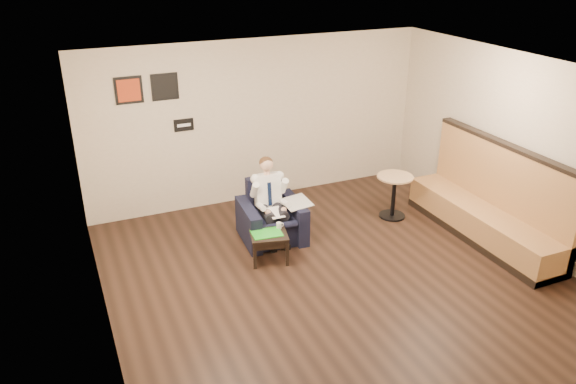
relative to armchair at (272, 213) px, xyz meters
name	(u,v)px	position (x,y,z in m)	size (l,w,h in m)	color
ground	(339,279)	(0.41, -1.44, -0.44)	(6.00, 6.00, 0.00)	black
wall_back	(259,121)	(0.41, 1.56, 0.96)	(6.00, 0.02, 2.80)	beige
wall_front	(520,319)	(0.41, -4.44, 0.96)	(6.00, 0.02, 2.80)	beige
wall_left	(96,230)	(-2.59, -1.44, 0.96)	(0.02, 6.00, 2.80)	beige
wall_right	(524,152)	(3.41, -1.44, 0.96)	(0.02, 6.00, 2.80)	beige
ceiling	(348,75)	(0.41, -1.44, 2.36)	(6.00, 6.00, 0.02)	white
seating_sign	(184,125)	(-0.89, 1.55, 1.06)	(0.32, 0.02, 0.20)	black
art_print_left	(129,90)	(-1.69, 1.55, 1.71)	(0.42, 0.03, 0.42)	#BB3917
art_print_right	(165,87)	(-1.14, 1.55, 1.71)	(0.42, 0.03, 0.42)	black
armchair	(272,213)	(0.00, 0.00, 0.00)	(0.91, 0.91, 0.88)	black
seated_man	(274,206)	(-0.01, -0.11, 0.16)	(0.58, 0.86, 1.21)	white
lap_papers	(276,213)	(-0.02, -0.21, 0.10)	(0.20, 0.29, 0.01)	white
newspaper	(297,202)	(0.36, -0.12, 0.16)	(0.38, 0.48, 0.01)	silver
side_table	(269,246)	(-0.27, -0.55, -0.23)	(0.52, 0.52, 0.42)	black
green_folder	(267,233)	(-0.30, -0.56, -0.01)	(0.42, 0.30, 0.01)	green
coffee_mug	(279,225)	(-0.08, -0.48, 0.03)	(0.08, 0.08, 0.09)	white
smartphone	(270,227)	(-0.19, -0.42, -0.01)	(0.13, 0.07, 0.01)	black
banquette	(487,194)	(3.00, -1.26, 0.29)	(0.69, 2.88, 1.47)	#A77440
cafe_table	(394,196)	(2.13, -0.11, -0.07)	(0.59, 0.59, 0.73)	tan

